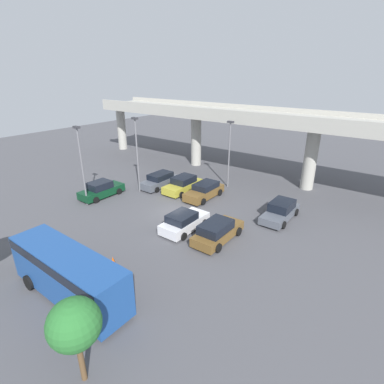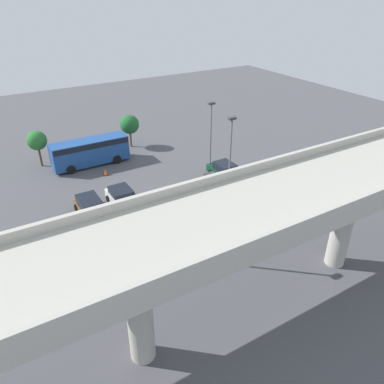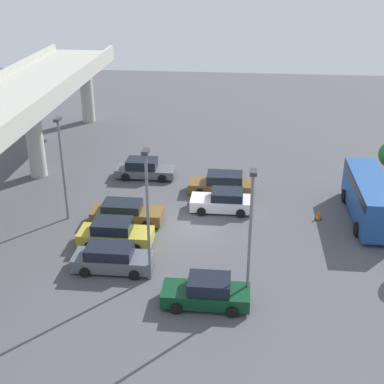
# 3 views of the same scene
# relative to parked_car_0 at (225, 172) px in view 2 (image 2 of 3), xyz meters

# --- Properties ---
(ground_plane) EXTENTS (98.40, 98.40, 0.00)m
(ground_plane) POSITION_rel_parked_car_0_xyz_m (8.63, 1.65, -0.75)
(ground_plane) COLOR #4C4C51
(highway_overpass) EXTENTS (47.29, 6.38, 8.21)m
(highway_overpass) POSITION_rel_parked_car_0_xyz_m (8.63, 15.24, 5.89)
(highway_overpass) COLOR #ADAAA0
(highway_overpass) RESTS_ON ground_plane
(parked_car_0) EXTENTS (2.12, 4.68, 1.65)m
(parked_car_0) POSITION_rel_parked_car_0_xyz_m (0.00, 0.00, 0.00)
(parked_car_0) COLOR #0C381E
(parked_car_0) RESTS_ON ground_plane
(parked_car_1) EXTENTS (2.11, 4.68, 1.56)m
(parked_car_1) POSITION_rel_parked_car_0_xyz_m (2.86, 5.81, -0.01)
(parked_car_1) COLOR #515660
(parked_car_1) RESTS_ON ground_plane
(parked_car_2) EXTENTS (2.22, 4.74, 1.65)m
(parked_car_2) POSITION_rel_parked_car_0_xyz_m (5.81, 6.31, 0.01)
(parked_car_2) COLOR gold
(parked_car_2) RESTS_ON ground_plane
(parked_car_3) EXTENTS (2.14, 4.86, 1.56)m
(parked_car_3) POSITION_rel_parked_car_0_xyz_m (8.73, 6.22, -0.00)
(parked_car_3) COLOR brown
(parked_car_3) RESTS_ON ground_plane
(parked_car_4) EXTENTS (2.19, 4.49, 1.58)m
(parked_car_4) POSITION_rel_parked_car_0_xyz_m (11.28, -0.36, -0.02)
(parked_car_4) COLOR silver
(parked_car_4) RESTS_ON ground_plane
(parked_car_5) EXTENTS (2.17, 4.82, 1.62)m
(parked_car_5) POSITION_rel_parked_car_0_xyz_m (14.34, -0.09, 0.02)
(parked_car_5) COLOR brown
(parked_car_5) RESTS_ON ground_plane
(parked_car_6) EXTENTS (2.14, 4.86, 1.58)m
(parked_car_6) POSITION_rel_parked_car_0_xyz_m (16.78, 6.39, -0.02)
(parked_car_6) COLOR #515660
(parked_car_6) RESTS_ON ground_plane
(shuttle_bus) EXTENTS (8.39, 2.56, 2.96)m
(shuttle_bus) POSITION_rel_parked_car_0_xyz_m (11.04, -10.47, 1.01)
(shuttle_bus) COLOR #1E478C
(shuttle_bus) RESTS_ON ground_plane
(lamp_post_near_aisle) EXTENTS (0.70, 0.35, 7.63)m
(lamp_post_near_aisle) POSITION_rel_parked_car_0_xyz_m (0.54, -2.14, 3.74)
(lamp_post_near_aisle) COLOR slate
(lamp_post_near_aisle) RESTS_ON ground_plane
(lamp_post_mid_lot) EXTENTS (0.70, 0.35, 7.33)m
(lamp_post_mid_lot) POSITION_rel_parked_car_0_xyz_m (8.98, 10.46, 3.59)
(lamp_post_mid_lot) COLOR slate
(lamp_post_mid_lot) RESTS_ON ground_plane
(lamp_post_by_overpass) EXTENTS (0.70, 0.35, 7.92)m
(lamp_post_by_overpass) POSITION_rel_parked_car_0_xyz_m (2.09, 3.41, 3.89)
(lamp_post_by_overpass) COLOR slate
(lamp_post_by_overpass) RESTS_ON ground_plane
(tree_front_left) EXTENTS (2.33, 2.33, 4.04)m
(tree_front_left) POSITION_rel_parked_car_0_xyz_m (5.11, -13.20, 2.11)
(tree_front_left) COLOR brown
(tree_front_left) RESTS_ON ground_plane
(tree_front_right) EXTENTS (2.13, 2.13, 4.10)m
(tree_front_right) POSITION_rel_parked_car_0_xyz_m (15.96, -13.02, 2.26)
(tree_front_right) COLOR brown
(tree_front_right) RESTS_ON ground_plane
(traffic_cone) EXTENTS (0.44, 0.44, 0.70)m
(traffic_cone) POSITION_rel_parked_car_0_xyz_m (10.58, -7.10, -0.43)
(traffic_cone) COLOR black
(traffic_cone) RESTS_ON ground_plane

